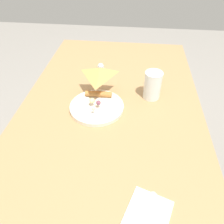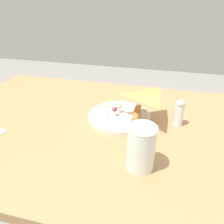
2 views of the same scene
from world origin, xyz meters
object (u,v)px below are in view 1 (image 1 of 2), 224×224
at_px(plate_pizza, 97,106).
at_px(salt_shaker, 101,73).
at_px(dining_table, 110,126).
at_px(milk_glass, 152,86).

relative_size(plate_pizza, salt_shaker, 2.32).
distance_m(plate_pizza, salt_shaker, 0.20).
distance_m(dining_table, plate_pizza, 0.13).
relative_size(milk_glass, salt_shaker, 1.28).
height_order(dining_table, plate_pizza, plate_pizza).
bearing_deg(milk_glass, salt_shaker, 67.29).
bearing_deg(plate_pizza, salt_shaker, 3.19).
bearing_deg(dining_table, plate_pizza, 102.41).
bearing_deg(dining_table, salt_shaker, 19.11).
height_order(plate_pizza, salt_shaker, salt_shaker).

